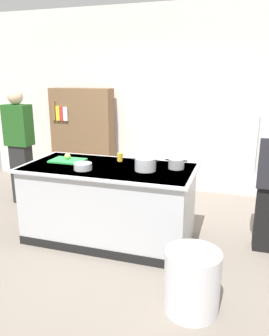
# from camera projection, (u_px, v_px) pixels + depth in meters

# --- Properties ---
(ground_plane) EXTENTS (10.00, 10.00, 0.00)m
(ground_plane) POSITION_uv_depth(u_px,v_px,m) (110.00, 238.00, 4.02)
(ground_plane) COLOR slate
(back_wall) EXTENTS (6.40, 0.12, 3.00)m
(back_wall) POSITION_uv_depth(u_px,v_px,m) (155.00, 100.00, 5.54)
(back_wall) COLOR silver
(back_wall) RESTS_ON ground_plane
(counter_island) EXTENTS (1.98, 0.98, 0.90)m
(counter_island) POSITION_uv_depth(u_px,v_px,m) (109.00, 202.00, 3.90)
(counter_island) COLOR #B7BABF
(counter_island) RESTS_ON ground_plane
(cutting_board) EXTENTS (0.40, 0.28, 0.02)m
(cutting_board) POSITION_uv_depth(u_px,v_px,m) (68.00, 160.00, 4.01)
(cutting_board) COLOR green
(cutting_board) RESTS_ON counter_island
(onion) EXTENTS (0.08, 0.08, 0.08)m
(onion) POSITION_uv_depth(u_px,v_px,m) (68.00, 156.00, 4.02)
(onion) COLOR tan
(onion) RESTS_ON cutting_board
(stock_pot) EXTENTS (0.30, 0.23, 0.14)m
(stock_pot) POSITION_uv_depth(u_px,v_px,m) (145.00, 164.00, 3.60)
(stock_pot) COLOR #B7BABF
(stock_pot) RESTS_ON counter_island
(sauce_pan) EXTENTS (0.24, 0.18, 0.11)m
(sauce_pan) POSITION_uv_depth(u_px,v_px,m) (176.00, 164.00, 3.68)
(sauce_pan) COLOR #99999E
(sauce_pan) RESTS_ON counter_island
(mixing_bowl) EXTENTS (0.20, 0.20, 0.08)m
(mixing_bowl) POSITION_uv_depth(u_px,v_px,m) (83.00, 166.00, 3.64)
(mixing_bowl) COLOR #B7BABF
(mixing_bowl) RESTS_ON counter_island
(juice_cup) EXTENTS (0.07, 0.07, 0.10)m
(juice_cup) POSITION_uv_depth(u_px,v_px,m) (120.00, 157.00, 4.00)
(juice_cup) COLOR yellow
(juice_cup) RESTS_ON counter_island
(trash_bin) EXTENTS (0.46, 0.46, 0.53)m
(trash_bin) POSITION_uv_depth(u_px,v_px,m) (192.00, 281.00, 2.73)
(trash_bin) COLOR silver
(trash_bin) RESTS_ON ground_plane
(person_guest) EXTENTS (0.38, 0.24, 1.72)m
(person_guest) POSITION_uv_depth(u_px,v_px,m) (20.00, 144.00, 4.93)
(person_guest) COLOR #242424
(person_guest) RESTS_ON ground_plane
(bookshelf) EXTENTS (1.10, 0.31, 1.70)m
(bookshelf) POSITION_uv_depth(u_px,v_px,m) (83.00, 138.00, 5.80)
(bookshelf) COLOR brown
(bookshelf) RESTS_ON ground_plane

